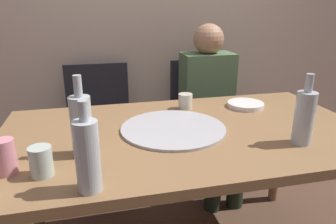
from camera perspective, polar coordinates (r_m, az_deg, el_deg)
The scene contains 13 objects.
back_wall at distance 2.45m, azimuth -4.71°, elevation 19.21°, with size 6.00×0.10×2.60m, color #BCA893.
dining_table at distance 1.44m, azimuth 3.34°, elevation -6.01°, with size 1.64×0.92×0.76m.
pizza_tray at distance 1.41m, azimuth 0.95°, elevation -2.98°, with size 0.47×0.47×0.01m, color #ADADB2.
wine_bottle at distance 1.35m, azimuth 23.57°, elevation -0.80°, with size 0.08×0.08×0.29m.
beer_bottle at distance 0.96m, azimuth -14.47°, elevation -7.60°, with size 0.07×0.07×0.28m.
water_bottle at distance 1.18m, azimuth -15.49°, elevation -2.23°, with size 0.08×0.08×0.30m.
tumbler_near at distance 1.11m, azimuth -22.11°, elevation -8.35°, with size 0.07×0.07×0.10m, color #B7C6BC.
tumbler_far at distance 1.68m, azimuth 3.18°, elevation 1.95°, with size 0.08×0.08×0.08m, color beige.
soda_can at distance 1.17m, azimuth -27.47°, elevation -7.25°, with size 0.07×0.07×0.12m, color pink.
plate_stack at distance 1.77m, azimuth 13.94°, elevation 1.30°, with size 0.20×0.20×0.02m, color white.
chair_left at distance 2.25m, azimuth -12.32°, elevation -1.62°, with size 0.44×0.44×0.90m.
chair_right at distance 2.38m, azimuth 6.36°, elevation -0.13°, with size 0.44×0.44×0.90m.
guest_in_sweater at distance 2.21m, azimuth 7.79°, elevation 1.75°, with size 0.36×0.56×1.17m.
Camera 1 is at (-0.39, -1.25, 1.29)m, focal length 33.46 mm.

